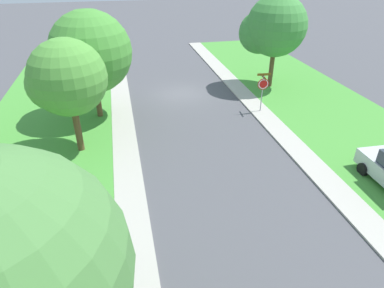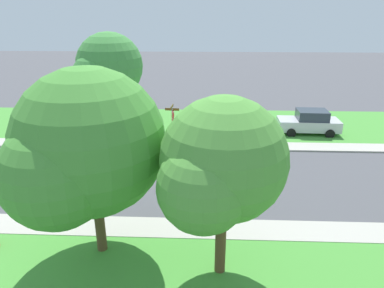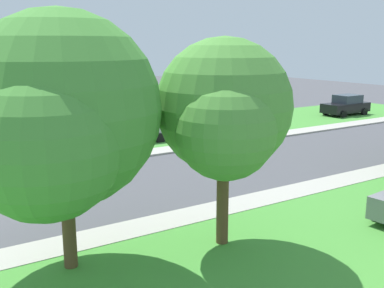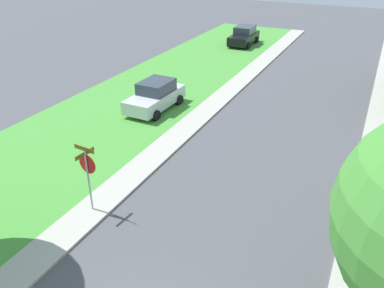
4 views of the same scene
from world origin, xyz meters
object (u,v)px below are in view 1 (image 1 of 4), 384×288
(stop_sign_near_corner, at_px, (116,57))
(stop_sign_far_corner, at_px, (263,86))
(tree_sidewalk_near, at_px, (87,54))
(tree_across_left, at_px, (272,28))
(fire_hydrant, at_px, (100,90))
(tree_sidewalk_far, at_px, (64,80))
(car_grey_behind_trees, at_px, (4,233))

(stop_sign_near_corner, height_order, stop_sign_far_corner, same)
(tree_sidewalk_near, bearing_deg, tree_across_left, -167.95)
(tree_across_left, height_order, fire_hydrant, tree_across_left)
(fire_hydrant, bearing_deg, tree_across_left, 175.88)
(stop_sign_far_corner, relative_size, tree_sidewalk_near, 0.40)
(stop_sign_near_corner, xyz_separation_m, fire_hydrant, (1.43, 3.70, -1.44))
(tree_sidewalk_far, height_order, fire_hydrant, tree_sidewalk_far)
(stop_sign_far_corner, height_order, fire_hydrant, stop_sign_far_corner)
(fire_hydrant, bearing_deg, car_grey_behind_trees, 78.66)
(car_grey_behind_trees, height_order, tree_sidewalk_near, tree_sidewalk_near)
(fire_hydrant, bearing_deg, stop_sign_near_corner, -111.13)
(tree_sidewalk_near, bearing_deg, car_grey_behind_trees, 76.22)
(stop_sign_near_corner, height_order, tree_sidewalk_far, tree_sidewalk_far)
(stop_sign_far_corner, xyz_separation_m, tree_sidewalk_far, (12.00, 2.54, 2.20))
(tree_sidewalk_far, bearing_deg, stop_sign_far_corner, -168.06)
(tree_sidewalk_near, bearing_deg, fire_hydrant, -93.83)
(stop_sign_far_corner, relative_size, tree_sidewalk_far, 0.45)
(car_grey_behind_trees, bearing_deg, fire_hydrant, -101.34)
(stop_sign_near_corner, distance_m, tree_sidewalk_near, 8.07)
(car_grey_behind_trees, relative_size, tree_sidewalk_near, 0.65)
(car_grey_behind_trees, xyz_separation_m, fire_hydrant, (-3.08, -15.34, -0.44))
(stop_sign_near_corner, height_order, tree_across_left, tree_across_left)
(car_grey_behind_trees, xyz_separation_m, tree_across_left, (-16.36, -14.38, 3.79))
(car_grey_behind_trees, distance_m, tree_across_left, 22.11)
(stop_sign_far_corner, xyz_separation_m, tree_across_left, (-2.43, -4.74, 2.77))
(stop_sign_near_corner, bearing_deg, tree_across_left, 158.57)
(car_grey_behind_trees, distance_m, tree_sidewalk_near, 12.28)
(stop_sign_near_corner, bearing_deg, fire_hydrant, 68.87)
(fire_hydrant, bearing_deg, tree_sidewalk_near, 86.17)
(stop_sign_near_corner, height_order, tree_sidewalk_near, tree_sidewalk_near)
(stop_sign_near_corner, distance_m, tree_across_left, 13.03)
(fire_hydrant, bearing_deg, tree_sidewalk_far, 82.04)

